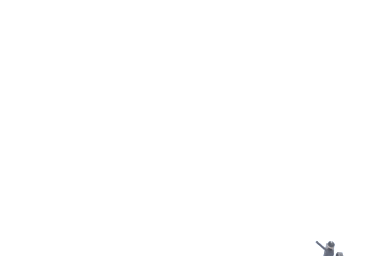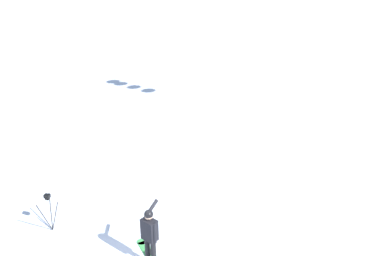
% 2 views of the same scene
% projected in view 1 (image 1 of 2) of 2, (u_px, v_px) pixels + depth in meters
% --- Properties ---
extents(snowboarder, '(0.76, 0.47, 1.71)m').
position_uv_depth(snowboarder, '(328.00, 256.00, 11.07)').
color(snowboarder, black).
rests_on(snowboarder, ground_plane).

